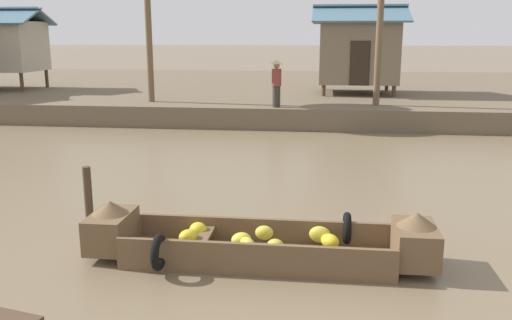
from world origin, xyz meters
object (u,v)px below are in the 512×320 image
Objects in this scene: stilt_house_right at (358,50)px; vendor_person at (277,81)px; mooring_post at (88,198)px; banana_boat at (258,242)px.

stilt_house_right is 6.02m from vendor_person.
mooring_post is (-2.34, -10.70, -1.14)m from vendor_person.
banana_boat is at bearing -18.65° from mooring_post.
mooring_post is at bearing 161.35° from banana_boat.
stilt_house_right is 3.58× the size of mooring_post.
stilt_house_right is 16.81m from mooring_post.
stilt_house_right is (2.37, 16.81, 2.35)m from banana_boat.
mooring_post is at bearing -102.35° from vendor_person.
banana_boat is at bearing -98.04° from stilt_house_right.
vendor_person is 1.49× the size of mooring_post.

